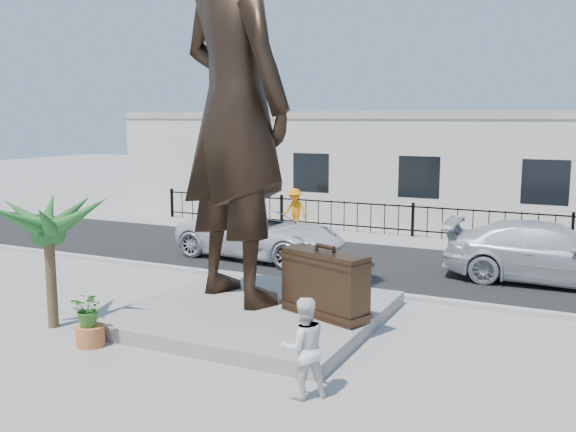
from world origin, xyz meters
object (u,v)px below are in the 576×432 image
Objects in this scene: car_white at (261,234)px; suitcase at (325,284)px; tourist at (303,347)px; statue at (234,106)px.

suitcase is at bearing -137.46° from car_white.
suitcase reaches higher than tourist.
suitcase is 7.29m from car_white.
suitcase is at bearing -167.29° from statue.
statue reaches higher than car_white.
statue is at bearing -89.58° from tourist.
suitcase is 0.36× the size of car_white.
suitcase is (2.38, -0.41, -3.71)m from statue.
statue is 1.61× the size of car_white.
statue is at bearing -153.81° from car_white.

